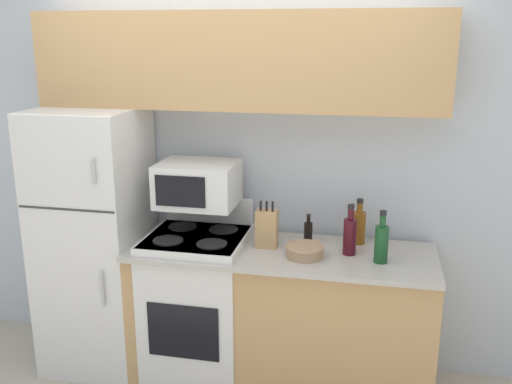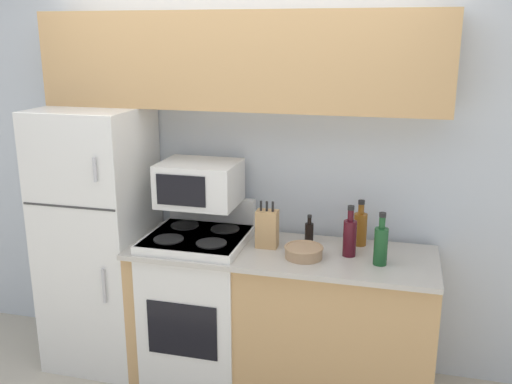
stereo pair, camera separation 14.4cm
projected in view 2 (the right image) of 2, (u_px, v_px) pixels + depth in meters
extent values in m
cube|color=silver|center=(247.00, 170.00, 3.69)|extent=(8.00, 0.05, 2.55)
cube|color=tan|center=(281.00, 319.00, 3.50)|extent=(1.80, 0.59, 0.86)
cube|color=#BCB7AD|center=(281.00, 253.00, 3.36)|extent=(1.80, 0.63, 0.03)
cube|color=white|center=(100.00, 238.00, 3.70)|extent=(0.62, 0.62, 1.69)
cube|color=#383838|center=(69.00, 207.00, 3.33)|extent=(0.60, 0.01, 0.01)
cylinder|color=#B7B7BC|center=(95.00, 170.00, 3.20)|extent=(0.02, 0.02, 0.14)
cylinder|color=#B7B7BC|center=(104.00, 286.00, 3.39)|extent=(0.02, 0.02, 0.22)
cube|color=tan|center=(239.00, 61.00, 3.33)|extent=(2.43, 0.31, 0.56)
cube|color=white|center=(200.00, 305.00, 3.60)|extent=(0.60, 0.59, 0.94)
cube|color=black|center=(182.00, 330.00, 3.33)|extent=(0.43, 0.01, 0.34)
cube|color=#2D2D2D|center=(198.00, 235.00, 3.48)|extent=(0.57, 0.57, 0.01)
cube|color=white|center=(212.00, 209.00, 3.72)|extent=(0.57, 0.06, 0.16)
cylinder|color=black|center=(169.00, 239.00, 3.39)|extent=(0.18, 0.18, 0.01)
cylinder|color=black|center=(211.00, 243.00, 3.32)|extent=(0.18, 0.18, 0.01)
cylinder|color=black|center=(185.00, 225.00, 3.63)|extent=(0.18, 0.18, 0.01)
cylinder|color=black|center=(225.00, 229.00, 3.56)|extent=(0.18, 0.18, 0.01)
cube|color=white|center=(200.00, 183.00, 3.50)|extent=(0.47, 0.38, 0.26)
cube|color=black|center=(181.00, 191.00, 3.33)|extent=(0.30, 0.01, 0.18)
cube|color=tan|center=(267.00, 229.00, 3.39)|extent=(0.13, 0.09, 0.23)
cylinder|color=black|center=(261.00, 206.00, 3.35)|extent=(0.01, 0.01, 0.06)
cylinder|color=black|center=(267.00, 206.00, 3.34)|extent=(0.01, 0.01, 0.06)
cylinder|color=black|center=(273.00, 207.00, 3.33)|extent=(0.01, 0.01, 0.06)
cylinder|color=tan|center=(304.00, 252.00, 3.24)|extent=(0.21, 0.21, 0.06)
torus|color=tan|center=(304.00, 247.00, 3.23)|extent=(0.22, 0.22, 0.01)
cylinder|color=brown|center=(360.00, 229.00, 3.42)|extent=(0.08, 0.08, 0.20)
cylinder|color=brown|center=(361.00, 209.00, 3.39)|extent=(0.04, 0.04, 0.06)
cylinder|color=black|center=(362.00, 202.00, 3.38)|extent=(0.04, 0.04, 0.02)
cylinder|color=black|center=(309.00, 233.00, 3.46)|extent=(0.05, 0.05, 0.13)
cylinder|color=black|center=(309.00, 220.00, 3.44)|extent=(0.02, 0.02, 0.04)
cylinder|color=black|center=(310.00, 216.00, 3.43)|extent=(0.03, 0.03, 0.01)
cylinder|color=#470F19|center=(350.00, 238.00, 3.25)|extent=(0.08, 0.08, 0.21)
cylinder|color=#470F19|center=(351.00, 215.00, 3.21)|extent=(0.03, 0.03, 0.07)
cylinder|color=black|center=(351.00, 208.00, 3.20)|extent=(0.04, 0.04, 0.02)
cylinder|color=#194C23|center=(381.00, 246.00, 3.13)|extent=(0.08, 0.08, 0.21)
cylinder|color=#194C23|center=(382.00, 223.00, 3.09)|extent=(0.03, 0.03, 0.07)
cylinder|color=black|center=(383.00, 215.00, 3.08)|extent=(0.04, 0.04, 0.02)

